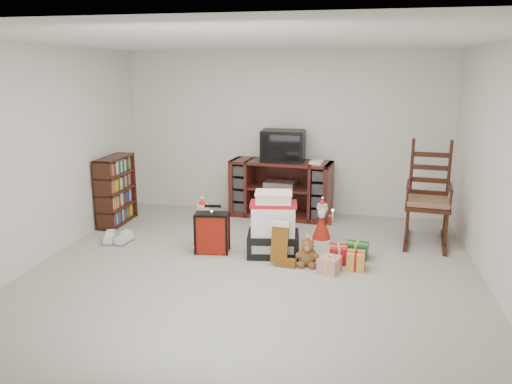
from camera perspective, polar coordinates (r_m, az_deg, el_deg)
room at (r=5.34m, az=-0.31°, el=3.45°), size 5.01×5.01×2.51m
tv_stand at (r=7.63m, az=2.87°, el=0.36°), size 1.58×0.72×0.87m
bookshelf at (r=7.57m, az=-15.71°, el=0.05°), size 0.27×0.81×0.99m
rocking_chair at (r=6.87m, az=18.93°, el=-1.58°), size 0.66×0.98×1.39m
gift_pile at (r=6.06m, az=1.99°, el=-4.16°), size 0.67×0.53×0.78m
red_suitcase at (r=6.18m, az=-5.03°, el=-4.66°), size 0.41×0.25×0.59m
stocking at (r=5.78m, az=2.72°, el=-5.88°), size 0.26×0.13×0.53m
teddy_bear at (r=5.83m, az=5.92°, el=-7.07°), size 0.21×0.19×0.32m
santa_figurine at (r=6.62m, az=7.52°, el=-3.73°), size 0.29×0.27×0.59m
mrs_claus_figurine at (r=6.41m, az=-6.08°, el=-4.12°), size 0.31×0.30×0.64m
sneaker_pair at (r=6.80m, az=-15.60°, el=-5.21°), size 0.38×0.32×0.11m
gift_cluster at (r=5.90m, az=10.28°, el=-7.23°), size 0.50×0.77×0.23m
crt_television at (r=7.49m, az=3.11°, el=5.30°), size 0.64×0.47×0.47m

